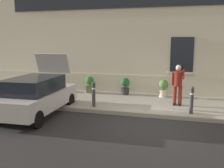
# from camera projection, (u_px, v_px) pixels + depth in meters

# --- Properties ---
(ground_plane) EXTENTS (80.00, 80.00, 0.00)m
(ground_plane) POSITION_uv_depth(u_px,v_px,m) (151.00, 126.00, 8.70)
(ground_plane) COLOR #232326
(sidewalk) EXTENTS (24.00, 3.60, 0.15)m
(sidewalk) POSITION_uv_depth(u_px,v_px,m) (158.00, 104.00, 11.35)
(sidewalk) COLOR #99968E
(sidewalk) RESTS_ON ground
(curb_edge) EXTENTS (24.00, 0.12, 0.15)m
(curb_edge) POSITION_uv_depth(u_px,v_px,m) (154.00, 116.00, 9.58)
(curb_edge) COLOR gray
(curb_edge) RESTS_ON ground
(building_facade) EXTENTS (24.00, 1.52, 7.50)m
(building_facade) POSITION_uv_depth(u_px,v_px,m) (165.00, 24.00, 13.09)
(building_facade) COLOR beige
(building_facade) RESTS_ON ground
(hatchback_car_silver) EXTENTS (1.92, 4.13, 2.34)m
(hatchback_car_silver) POSITION_uv_depth(u_px,v_px,m) (36.00, 95.00, 9.83)
(hatchback_car_silver) COLOR #B7B7BF
(hatchback_car_silver) RESTS_ON ground
(bollard_near_person) EXTENTS (0.15, 0.15, 1.04)m
(bollard_near_person) POSITION_uv_depth(u_px,v_px,m) (192.00, 99.00, 9.50)
(bollard_near_person) COLOR #333338
(bollard_near_person) RESTS_ON sidewalk
(bollard_far_left) EXTENTS (0.15, 0.15, 1.04)m
(bollard_far_left) POSITION_uv_depth(u_px,v_px,m) (94.00, 93.00, 10.54)
(bollard_far_left) COLOR #333338
(bollard_far_left) RESTS_ON sidewalk
(person_on_phone) EXTENTS (0.51, 0.50, 1.74)m
(person_on_phone) POSITION_uv_depth(u_px,v_px,m) (178.00, 82.00, 10.61)
(person_on_phone) COLOR maroon
(person_on_phone) RESTS_ON sidewalk
(planter_terracotta) EXTENTS (0.44, 0.44, 0.86)m
(planter_terracotta) POSITION_uv_depth(u_px,v_px,m) (56.00, 83.00, 13.81)
(planter_terracotta) COLOR #B25B38
(planter_terracotta) RESTS_ON sidewalk
(planter_olive) EXTENTS (0.44, 0.44, 0.86)m
(planter_olive) POSITION_uv_depth(u_px,v_px,m) (90.00, 84.00, 13.46)
(planter_olive) COLOR #606B38
(planter_olive) RESTS_ON sidewalk
(planter_charcoal) EXTENTS (0.44, 0.44, 0.86)m
(planter_charcoal) POSITION_uv_depth(u_px,v_px,m) (125.00, 86.00, 12.92)
(planter_charcoal) COLOR #2D2D30
(planter_charcoal) RESTS_ON sidewalk
(planter_cream) EXTENTS (0.44, 0.44, 0.86)m
(planter_cream) POSITION_uv_depth(u_px,v_px,m) (164.00, 88.00, 12.40)
(planter_cream) COLOR beige
(planter_cream) RESTS_ON sidewalk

